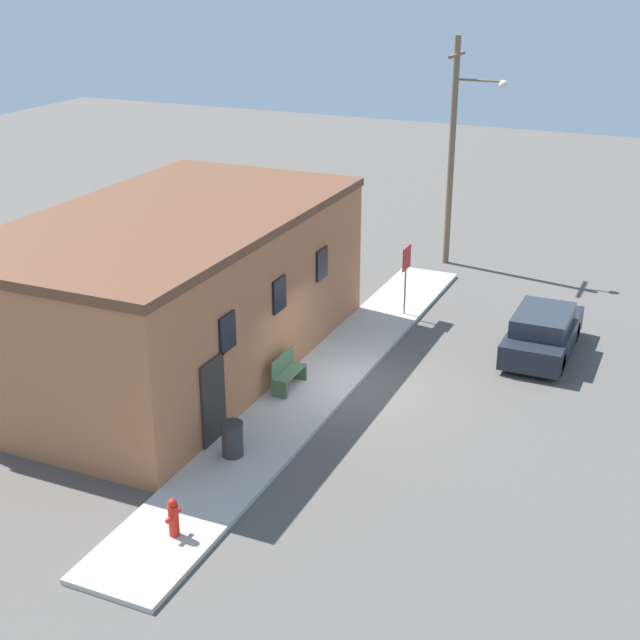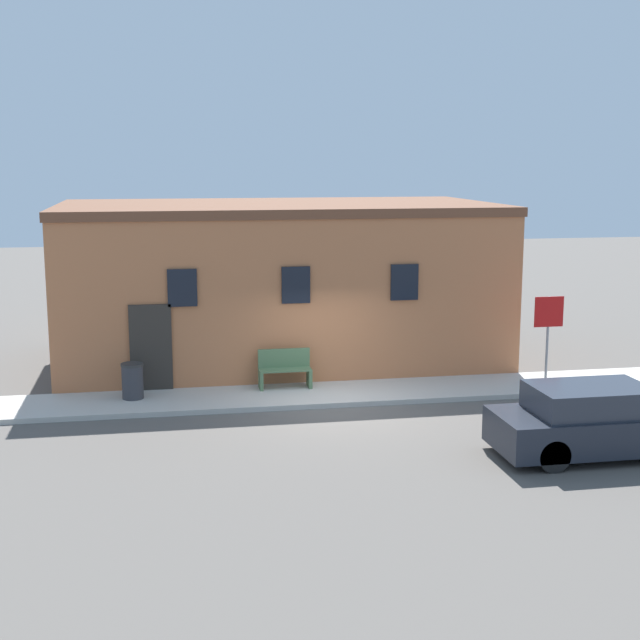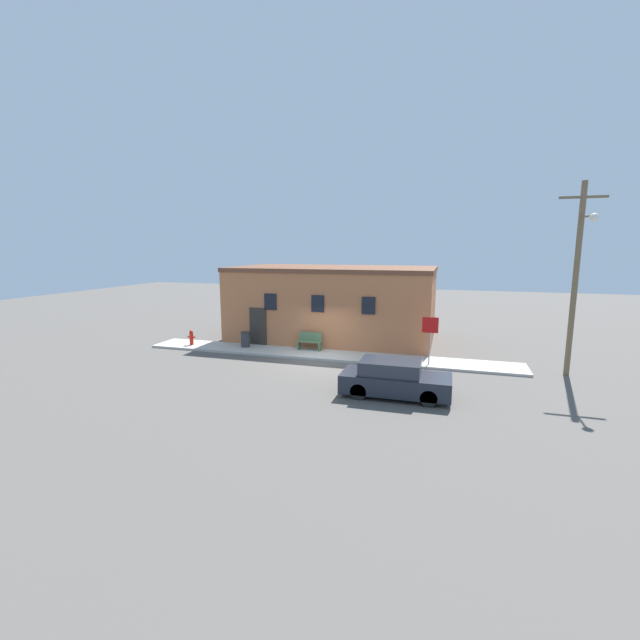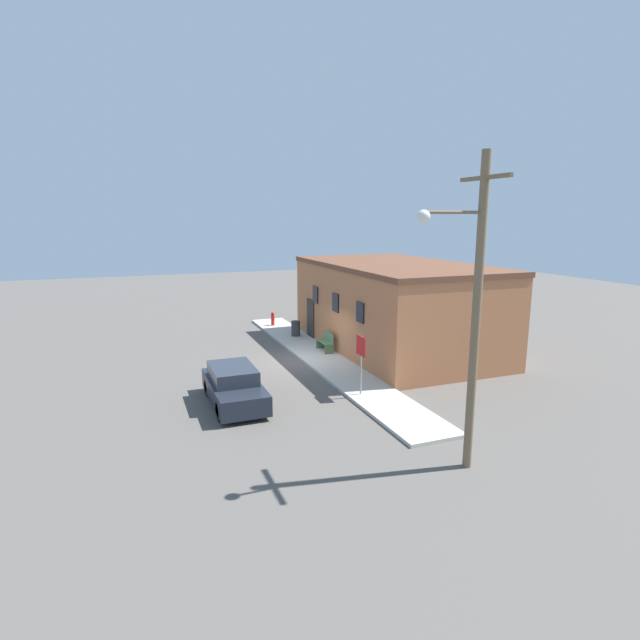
{
  "view_description": "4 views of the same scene",
  "coord_description": "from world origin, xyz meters",
  "views": [
    {
      "loc": [
        -19.93,
        -7.77,
        10.75
      ],
      "look_at": [
        -0.18,
        1.0,
        1.87
      ],
      "focal_mm": 50.0,
      "sensor_mm": 36.0,
      "label": 1
    },
    {
      "loc": [
        -3.87,
        -19.21,
        5.62
      ],
      "look_at": [
        -0.18,
        1.0,
        1.87
      ],
      "focal_mm": 50.0,
      "sensor_mm": 36.0,
      "label": 2
    },
    {
      "loc": [
        6.07,
        -19.58,
        5.48
      ],
      "look_at": [
        -0.18,
        1.0,
        1.87
      ],
      "focal_mm": 24.0,
      "sensor_mm": 36.0,
      "label": 3
    },
    {
      "loc": [
        21.3,
        -7.37,
        6.61
      ],
      "look_at": [
        -0.18,
        1.0,
        1.87
      ],
      "focal_mm": 28.0,
      "sensor_mm": 36.0,
      "label": 4
    }
  ],
  "objects": [
    {
      "name": "ground_plane",
      "position": [
        0.0,
        0.0,
        0.0
      ],
      "size": [
        80.0,
        80.0,
        0.0
      ],
      "primitive_type": "plane",
      "color": "#56514C"
    },
    {
      "name": "fire_hydrant",
      "position": [
        -7.69,
        0.82,
        0.54
      ],
      "size": [
        0.45,
        0.21,
        0.84
      ],
      "color": "red",
      "rests_on": "sidewalk"
    },
    {
      "name": "sidewalk",
      "position": [
        0.0,
        1.0,
        0.06
      ],
      "size": [
        19.42,
        2.01,
        0.12
      ],
      "color": "#BCB7AD",
      "rests_on": "ground"
    },
    {
      "name": "stop_sign",
      "position": [
        5.31,
        0.49,
        1.7
      ],
      "size": [
        0.73,
        0.06,
        2.23
      ],
      "color": "gray",
      "rests_on": "sidewalk"
    },
    {
      "name": "bench",
      "position": [
        -0.94,
        1.61,
        0.56
      ],
      "size": [
        1.27,
        0.44,
        0.93
      ],
      "color": "#4C6B47",
      "rests_on": "sidewalk"
    },
    {
      "name": "brick_building",
      "position": [
        -0.6,
        5.22,
        2.2
      ],
      "size": [
        11.81,
        6.55,
        4.4
      ],
      "color": "#B26B42",
      "rests_on": "ground"
    },
    {
      "name": "utility_pole",
      "position": [
        11.15,
        0.73,
        4.46
      ],
      "size": [
        1.8,
        1.96,
        8.21
      ],
      "color": "brown",
      "rests_on": "ground"
    },
    {
      "name": "trash_bin",
      "position": [
        -4.55,
        1.25,
        0.54
      ],
      "size": [
        0.52,
        0.52,
        0.83
      ],
      "color": "#333338",
      "rests_on": "sidewalk"
    },
    {
      "name": "parked_car",
      "position": [
        4.26,
        -4.06,
        0.65
      ],
      "size": [
        4.03,
        1.7,
        1.37
      ],
      "color": "black",
      "rests_on": "ground"
    }
  ]
}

